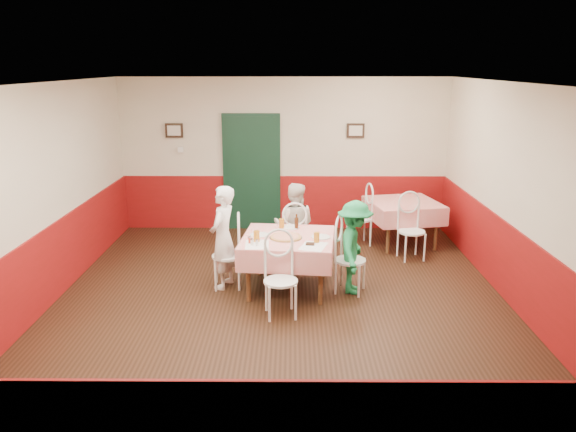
{
  "coord_description": "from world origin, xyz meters",
  "views": [
    {
      "loc": [
        0.14,
        -6.78,
        3.03
      ],
      "look_at": [
        0.09,
        0.48,
        1.05
      ],
      "focal_mm": 35.0,
      "sensor_mm": 36.0,
      "label": 1
    }
  ],
  "objects_px": {
    "chair_right": "(350,260)",
    "diner_far": "(294,226)",
    "chair_left": "(227,256)",
    "second_table": "(403,223)",
    "chair_second_a": "(359,219)",
    "wallet": "(310,244)",
    "chair_near": "(281,281)",
    "diner_left": "(223,237)",
    "chair_second_b": "(412,232)",
    "main_table": "(288,263)",
    "glass_c": "(282,224)",
    "glass_a": "(257,236)",
    "diner_right": "(355,247)",
    "beer_bottle": "(297,222)",
    "chair_far": "(294,240)",
    "glass_b": "(317,237)",
    "pizza": "(286,237)"
  },
  "relations": [
    {
      "from": "chair_right",
      "to": "diner_far",
      "type": "height_order",
      "value": "diner_far"
    },
    {
      "from": "chair_left",
      "to": "diner_far",
      "type": "distance_m",
      "value": 1.26
    },
    {
      "from": "second_table",
      "to": "chair_second_a",
      "type": "relative_size",
      "value": 1.24
    },
    {
      "from": "wallet",
      "to": "second_table",
      "type": "bearing_deg",
      "value": 60.5
    },
    {
      "from": "second_table",
      "to": "diner_far",
      "type": "bearing_deg",
      "value": -149.01
    },
    {
      "from": "second_table",
      "to": "chair_near",
      "type": "bearing_deg",
      "value": -125.46
    },
    {
      "from": "second_table",
      "to": "diner_left",
      "type": "xyz_separation_m",
      "value": [
        -2.85,
        -1.93,
        0.34
      ]
    },
    {
      "from": "chair_second_b",
      "to": "main_table",
      "type": "bearing_deg",
      "value": -158.76
    },
    {
      "from": "chair_left",
      "to": "chair_near",
      "type": "bearing_deg",
      "value": 34.32
    },
    {
      "from": "chair_near",
      "to": "wallet",
      "type": "bearing_deg",
      "value": 44.02
    },
    {
      "from": "chair_right",
      "to": "main_table",
      "type": "bearing_deg",
      "value": 103.1
    },
    {
      "from": "glass_c",
      "to": "diner_left",
      "type": "relative_size",
      "value": 0.1
    },
    {
      "from": "second_table",
      "to": "wallet",
      "type": "relative_size",
      "value": 10.18
    },
    {
      "from": "chair_left",
      "to": "diner_far",
      "type": "height_order",
      "value": "diner_far"
    },
    {
      "from": "chair_right",
      "to": "chair_near",
      "type": "bearing_deg",
      "value": 148.1
    },
    {
      "from": "glass_a",
      "to": "diner_left",
      "type": "xyz_separation_m",
      "value": [
        -0.48,
        0.31,
        -0.11
      ]
    },
    {
      "from": "main_table",
      "to": "glass_a",
      "type": "bearing_deg",
      "value": -151.43
    },
    {
      "from": "diner_right",
      "to": "beer_bottle",
      "type": "bearing_deg",
      "value": 70.3
    },
    {
      "from": "chair_far",
      "to": "beer_bottle",
      "type": "bearing_deg",
      "value": 90.7
    },
    {
      "from": "chair_second_a",
      "to": "wallet",
      "type": "height_order",
      "value": "chair_second_a"
    },
    {
      "from": "chair_second_b",
      "to": "chair_near",
      "type": "bearing_deg",
      "value": -145.68
    },
    {
      "from": "second_table",
      "to": "glass_a",
      "type": "bearing_deg",
      "value": -136.57
    },
    {
      "from": "chair_near",
      "to": "glass_a",
      "type": "bearing_deg",
      "value": 108.84
    },
    {
      "from": "chair_near",
      "to": "glass_b",
      "type": "bearing_deg",
      "value": 43.24
    },
    {
      "from": "diner_left",
      "to": "chair_right",
      "type": "bearing_deg",
      "value": 100.06
    },
    {
      "from": "chair_second_a",
      "to": "pizza",
      "type": "xyz_separation_m",
      "value": [
        -1.23,
        -2.08,
        0.32
      ]
    },
    {
      "from": "main_table",
      "to": "diner_left",
      "type": "height_order",
      "value": "diner_left"
    },
    {
      "from": "chair_far",
      "to": "chair_second_a",
      "type": "distance_m",
      "value": 1.62
    },
    {
      "from": "chair_near",
      "to": "diner_far",
      "type": "relative_size",
      "value": 0.69
    },
    {
      "from": "chair_second_b",
      "to": "second_table",
      "type": "bearing_deg",
      "value": 78.3
    },
    {
      "from": "chair_right",
      "to": "chair_far",
      "type": "height_order",
      "value": "same"
    },
    {
      "from": "chair_far",
      "to": "glass_a",
      "type": "relative_size",
      "value": 6.1
    },
    {
      "from": "glass_c",
      "to": "chair_second_a",
      "type": "bearing_deg",
      "value": 51.32
    },
    {
      "from": "chair_far",
      "to": "wallet",
      "type": "relative_size",
      "value": 8.18
    },
    {
      "from": "chair_left",
      "to": "diner_far",
      "type": "bearing_deg",
      "value": 125.96
    },
    {
      "from": "chair_right",
      "to": "chair_far",
      "type": "bearing_deg",
      "value": 58.1
    },
    {
      "from": "chair_near",
      "to": "beer_bottle",
      "type": "height_order",
      "value": "beer_bottle"
    },
    {
      "from": "chair_left",
      "to": "diner_left",
      "type": "relative_size",
      "value": 0.63
    },
    {
      "from": "second_table",
      "to": "chair_near",
      "type": "xyz_separation_m",
      "value": [
        -2.04,
        -2.86,
        0.08
      ]
    },
    {
      "from": "chair_far",
      "to": "beer_bottle",
      "type": "height_order",
      "value": "beer_bottle"
    },
    {
      "from": "glass_a",
      "to": "diner_right",
      "type": "height_order",
      "value": "diner_right"
    },
    {
      "from": "pizza",
      "to": "glass_c",
      "type": "bearing_deg",
      "value": 97.82
    },
    {
      "from": "chair_second_a",
      "to": "chair_second_b",
      "type": "xyz_separation_m",
      "value": [
        0.75,
        -0.75,
        0.0
      ]
    },
    {
      "from": "glass_b",
      "to": "chair_second_b",
      "type": "bearing_deg",
      "value": 43.88
    },
    {
      "from": "chair_far",
      "to": "chair_second_a",
      "type": "height_order",
      "value": "same"
    },
    {
      "from": "wallet",
      "to": "chair_far",
      "type": "bearing_deg",
      "value": 105.36
    },
    {
      "from": "diner_far",
      "to": "diner_right",
      "type": "relative_size",
      "value": 1.03
    },
    {
      "from": "chair_second_b",
      "to": "diner_left",
      "type": "relative_size",
      "value": 0.63
    },
    {
      "from": "wallet",
      "to": "diner_left",
      "type": "height_order",
      "value": "diner_left"
    },
    {
      "from": "chair_left",
      "to": "diner_right",
      "type": "height_order",
      "value": "diner_right"
    }
  ]
}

